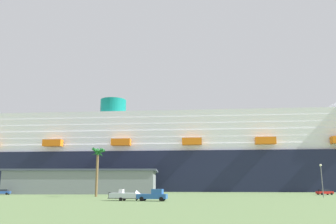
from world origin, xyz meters
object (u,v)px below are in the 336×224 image
(small_boat_on_trailer, at_px, (129,196))
(street_lamp, at_px, (323,175))
(palm_tree, at_px, (99,158))
(pickup_truck, at_px, (155,195))
(parked_car_blue_suv, at_px, (4,192))
(cruise_ship, at_px, (202,158))
(parked_car_red_hatchback, at_px, (326,192))

(small_boat_on_trailer, height_order, street_lamp, street_lamp)
(palm_tree, bearing_deg, pickup_truck, -55.17)
(pickup_truck, relative_size, parked_car_blue_suv, 1.26)
(small_boat_on_trailer, bearing_deg, cruise_ship, 75.79)
(cruise_ship, distance_m, parked_car_red_hatchback, 63.74)
(cruise_ship, bearing_deg, palm_tree, -115.84)
(pickup_truck, relative_size, small_boat_on_trailer, 0.79)
(small_boat_on_trailer, xyz_separation_m, parked_car_blue_suv, (-41.44, 36.83, -0.13))
(street_lamp, bearing_deg, palm_tree, 174.97)
(palm_tree, distance_m, street_lamp, 55.54)
(small_boat_on_trailer, distance_m, parked_car_red_hatchback, 64.23)
(palm_tree, xyz_separation_m, parked_car_red_hatchback, (64.02, 14.21, -8.85))
(small_boat_on_trailer, height_order, parked_car_red_hatchback, small_boat_on_trailer)
(small_boat_on_trailer, bearing_deg, pickup_truck, -11.15)
(small_boat_on_trailer, height_order, parked_car_blue_suv, small_boat_on_trailer)
(small_boat_on_trailer, height_order, palm_tree, palm_tree)
(pickup_truck, bearing_deg, parked_car_red_hatchback, 36.78)
(palm_tree, distance_m, parked_car_red_hatchback, 66.17)
(pickup_truck, bearing_deg, street_lamp, 23.50)
(small_boat_on_trailer, relative_size, parked_car_red_hatchback, 1.53)
(cruise_ship, height_order, palm_tree, cruise_ship)
(small_boat_on_trailer, xyz_separation_m, palm_tree, (-10.39, 21.14, 8.72))
(parked_car_red_hatchback, bearing_deg, cruise_ship, 119.90)
(parked_car_blue_suv, bearing_deg, pickup_truck, -39.15)
(palm_tree, height_order, street_lamp, palm_tree)
(cruise_ship, height_order, pickup_truck, cruise_ship)
(small_boat_on_trailer, bearing_deg, street_lamp, 20.01)
(small_boat_on_trailer, relative_size, street_lamp, 0.95)
(palm_tree, height_order, parked_car_blue_suv, palm_tree)
(cruise_ship, relative_size, parked_car_red_hatchback, 61.47)
(parked_car_blue_suv, bearing_deg, cruise_ship, 39.32)
(small_boat_on_trailer, relative_size, parked_car_blue_suv, 1.60)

